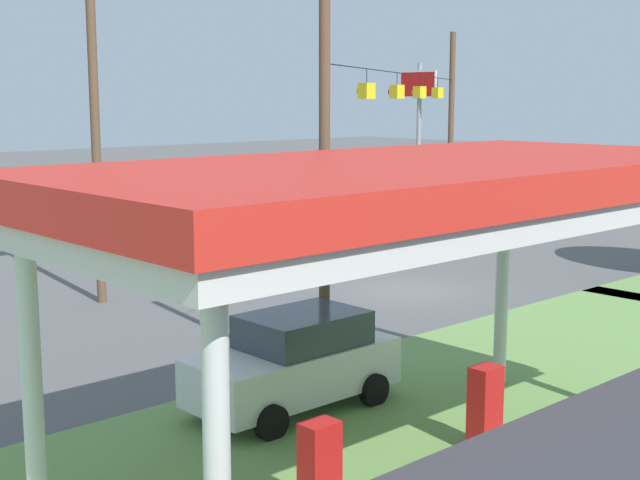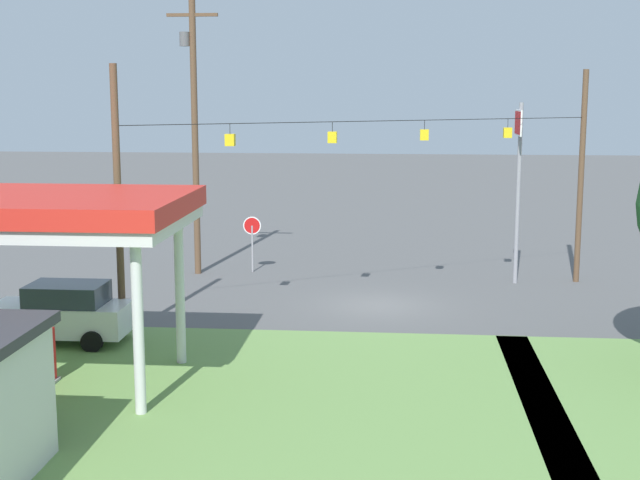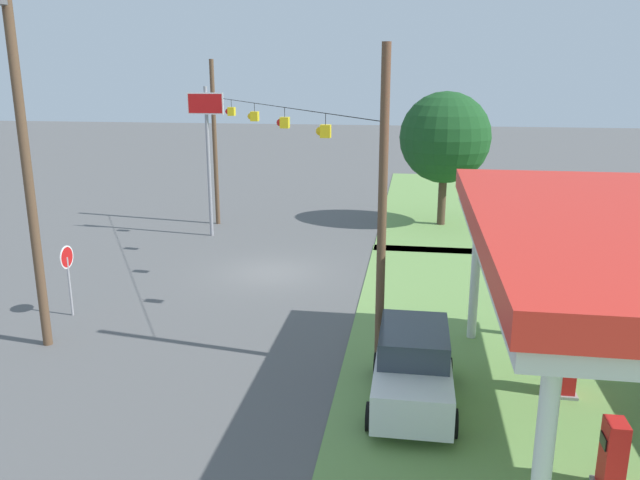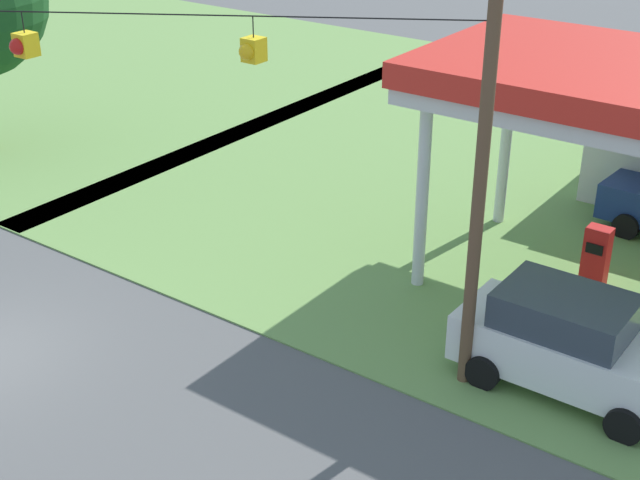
{
  "view_description": "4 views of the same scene",
  "coord_description": "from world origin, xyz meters",
  "px_view_note": "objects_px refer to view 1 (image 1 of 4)",
  "views": [
    {
      "loc": [
        21.3,
        18.94,
        6.24
      ],
      "look_at": [
        4.34,
        0.57,
        2.21
      ],
      "focal_mm": 50.0,
      "sensor_mm": 36.0,
      "label": 1
    },
    {
      "loc": [
        -0.75,
        32.86,
        8.08
      ],
      "look_at": [
        1.89,
        3.42,
        3.06
      ],
      "focal_mm": 50.0,
      "sensor_mm": 36.0,
      "label": 2
    },
    {
      "loc": [
        24.48,
        5.81,
        8.1
      ],
      "look_at": [
        2.85,
        2.5,
        2.28
      ],
      "focal_mm": 35.0,
      "sensor_mm": 36.0,
      "label": 3
    },
    {
      "loc": [
        14.43,
        -8.11,
        10.09
      ],
      "look_at": [
        5.49,
        4.16,
        2.55
      ],
      "focal_mm": 50.0,
      "sensor_mm": 36.0,
      "label": 4
    }
  ],
  "objects_px": {
    "car_at_pumps_front": "(296,361)",
    "stop_sign_overhead": "(418,123)",
    "stop_sign_roadside": "(157,234)",
    "fuel_pump_far": "(320,476)",
    "gas_station_canopy": "(414,192)",
    "utility_pole_main": "(92,83)",
    "fuel_pump_near": "(485,412)"
  },
  "relations": [
    {
      "from": "stop_sign_roadside",
      "to": "utility_pole_main",
      "type": "distance_m",
      "value": 5.41
    },
    {
      "from": "car_at_pumps_front",
      "to": "fuel_pump_near",
      "type": "bearing_deg",
      "value": 104.03
    },
    {
      "from": "fuel_pump_far",
      "to": "stop_sign_overhead",
      "type": "height_order",
      "value": "stop_sign_overhead"
    },
    {
      "from": "fuel_pump_far",
      "to": "stop_sign_overhead",
      "type": "xyz_separation_m",
      "value": [
        -18.59,
        -14.39,
        4.44
      ]
    },
    {
      "from": "fuel_pump_near",
      "to": "utility_pole_main",
      "type": "bearing_deg",
      "value": -93.24
    },
    {
      "from": "fuel_pump_near",
      "to": "stop_sign_roadside",
      "type": "relative_size",
      "value": 0.63
    },
    {
      "from": "stop_sign_roadside",
      "to": "car_at_pumps_front",
      "type": "bearing_deg",
      "value": -109.88
    },
    {
      "from": "car_at_pumps_front",
      "to": "stop_sign_overhead",
      "type": "height_order",
      "value": "stop_sign_overhead"
    },
    {
      "from": "fuel_pump_far",
      "to": "stop_sign_roadside",
      "type": "xyz_separation_m",
      "value": [
        -7.22,
        -15.66,
        1.06
      ]
    },
    {
      "from": "fuel_pump_near",
      "to": "stop_sign_roadside",
      "type": "distance_m",
      "value": 16.03
    },
    {
      "from": "gas_station_canopy",
      "to": "fuel_pump_near",
      "type": "relative_size",
      "value": 7.64
    },
    {
      "from": "gas_station_canopy",
      "to": "fuel_pump_far",
      "type": "height_order",
      "value": "gas_station_canopy"
    },
    {
      "from": "gas_station_canopy",
      "to": "utility_pole_main",
      "type": "height_order",
      "value": "utility_pole_main"
    },
    {
      "from": "gas_station_canopy",
      "to": "utility_pole_main",
      "type": "bearing_deg",
      "value": -100.62
    },
    {
      "from": "gas_station_canopy",
      "to": "fuel_pump_far",
      "type": "distance_m",
      "value": 4.49
    },
    {
      "from": "stop_sign_overhead",
      "to": "utility_pole_main",
      "type": "bearing_deg",
      "value": -3.09
    },
    {
      "from": "car_at_pumps_front",
      "to": "stop_sign_overhead",
      "type": "distance_m",
      "value": 19.25
    },
    {
      "from": "fuel_pump_far",
      "to": "gas_station_canopy",
      "type": "bearing_deg",
      "value": 179.95
    },
    {
      "from": "stop_sign_roadside",
      "to": "utility_pole_main",
      "type": "relative_size",
      "value": 0.21
    },
    {
      "from": "car_at_pumps_front",
      "to": "stop_sign_roadside",
      "type": "height_order",
      "value": "stop_sign_roadside"
    },
    {
      "from": "gas_station_canopy",
      "to": "utility_pole_main",
      "type": "xyz_separation_m",
      "value": [
        -2.84,
        -15.14,
        1.86
      ]
    },
    {
      "from": "fuel_pump_far",
      "to": "car_at_pumps_front",
      "type": "bearing_deg",
      "value": -127.16
    },
    {
      "from": "fuel_pump_near",
      "to": "stop_sign_roadside",
      "type": "xyz_separation_m",
      "value": [
        -3.26,
        -15.66,
        1.06
      ]
    },
    {
      "from": "fuel_pump_far",
      "to": "utility_pole_main",
      "type": "bearing_deg",
      "value": -107.66
    },
    {
      "from": "car_at_pumps_front",
      "to": "utility_pole_main",
      "type": "distance_m",
      "value": 12.67
    },
    {
      "from": "car_at_pumps_front",
      "to": "stop_sign_roadside",
      "type": "relative_size",
      "value": 1.75
    },
    {
      "from": "stop_sign_overhead",
      "to": "utility_pole_main",
      "type": "xyz_separation_m",
      "value": [
        13.77,
        -0.74,
        1.44
      ]
    },
    {
      "from": "car_at_pumps_front",
      "to": "utility_pole_main",
      "type": "relative_size",
      "value": 0.36
    },
    {
      "from": "gas_station_canopy",
      "to": "stop_sign_roadside",
      "type": "xyz_separation_m",
      "value": [
        -5.24,
        -15.66,
        -2.97
      ]
    },
    {
      "from": "stop_sign_roadside",
      "to": "gas_station_canopy",
      "type": "bearing_deg",
      "value": -108.5
    },
    {
      "from": "gas_station_canopy",
      "to": "car_at_pumps_front",
      "type": "height_order",
      "value": "gas_station_canopy"
    },
    {
      "from": "fuel_pump_near",
      "to": "stop_sign_roadside",
      "type": "bearing_deg",
      "value": -101.75
    }
  ]
}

